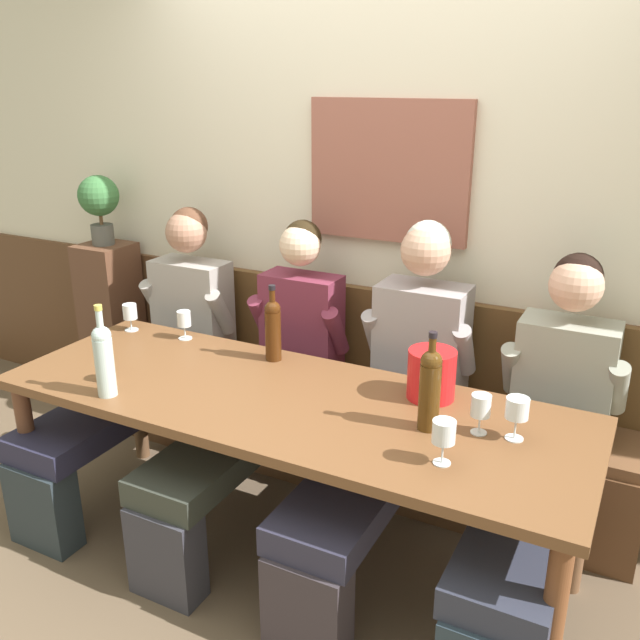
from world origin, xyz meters
The scene contains 21 objects.
ground_plane centered at (0.00, 0.00, -0.01)m, with size 6.80×6.80×0.02m, color brown.
room_wall_back centered at (0.00, 1.09, 1.40)m, with size 6.80×0.12×2.80m.
wood_wainscot_panel centered at (0.00, 1.04, 0.47)m, with size 6.80×0.03×0.94m, color #55351F.
wall_bench centered at (0.00, 0.83, 0.28)m, with size 2.63×0.42×0.94m.
dining_table centered at (0.00, 0.12, 0.67)m, with size 2.33×0.82×0.75m.
person_center_right_seat centered at (-0.97, 0.46, 0.63)m, with size 0.51×1.28×1.29m.
person_center_left_seat centered at (-0.30, 0.45, 0.62)m, with size 0.49×1.27×1.29m.
person_left_seat centered at (0.31, 0.49, 0.66)m, with size 0.50×1.29×1.34m.
person_right_seat centered at (0.93, 0.46, 0.62)m, with size 0.49×1.28×1.27m.
ice_bucket centered at (0.50, 0.38, 0.84)m, with size 0.19×0.19×0.19m, color red.
wine_bottle_green_tall centered at (-0.63, -0.18, 0.90)m, with size 0.07×0.07×0.37m.
wine_bottle_clear_water centered at (-0.23, 0.42, 0.89)m, with size 0.07×0.07×0.34m.
wine_bottle_amber_mid centered at (0.57, 0.14, 0.91)m, with size 0.08×0.08×0.36m.
wine_glass_mid_right centered at (-0.74, 0.44, 0.84)m, with size 0.06×0.06×0.14m.
wine_glass_right_end centered at (0.74, 0.19, 0.85)m, with size 0.07×0.07×0.15m.
wine_glass_left_end centered at (0.69, -0.06, 0.85)m, with size 0.08×0.08×0.15m.
wine_glass_by_bottle centered at (0.86, 0.20, 0.86)m, with size 0.08×0.08×0.15m.
wine_glass_mid_left centered at (-1.04, 0.41, 0.83)m, with size 0.07×0.07×0.13m.
water_tumbler_center centered at (-0.73, -0.08, 0.78)m, with size 0.07×0.07×0.08m, color silver.
corner_pedestal centered at (-1.62, 0.86, 0.51)m, with size 0.28×0.28×1.02m, color brown.
potted_plant centered at (-1.62, 0.86, 1.27)m, with size 0.23×0.23×0.39m.
Camera 1 is at (1.21, -1.93, 1.92)m, focal length 38.12 mm.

